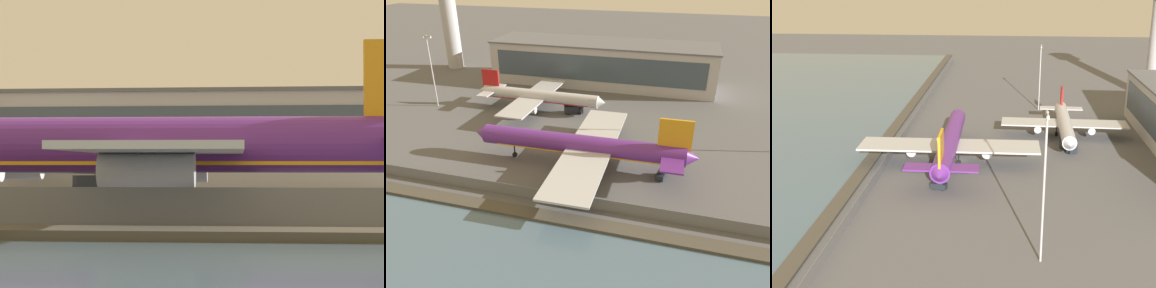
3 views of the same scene
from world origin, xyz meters
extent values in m
plane|color=#565659|center=(0.00, 0.00, 0.00)|extent=(500.00, 500.00, 0.00)
cube|color=#474238|center=(0.00, -20.50, 0.25)|extent=(320.00, 3.00, 0.50)
cube|color=slate|center=(0.00, -16.00, 1.16)|extent=(280.00, 0.08, 2.33)
cylinder|color=slate|center=(-98.00, -16.00, 1.16)|extent=(0.10, 0.10, 2.33)
cylinder|color=slate|center=(0.00, -16.00, 1.16)|extent=(0.10, 0.10, 2.33)
cylinder|color=#602889|center=(0.55, -1.99, 4.98)|extent=(42.38, 4.70, 4.07)
cone|color=#602889|center=(-21.73, -2.32, 4.98)|extent=(2.70, 3.90, 3.86)
cone|color=#602889|center=(22.83, -1.66, 4.98)|extent=(2.70, 3.70, 3.66)
cube|color=#232D3D|center=(-18.92, -2.28, 5.49)|extent=(2.29, 3.49, 1.22)
cube|color=orange|center=(0.55, -1.99, 3.86)|extent=(36.02, 3.79, 0.73)
cube|color=#B7BABF|center=(2.81, -12.11, 4.47)|extent=(9.61, 20.45, 0.41)
cube|color=#B7BABF|center=(2.51, 8.20, 4.47)|extent=(9.61, 20.45, 0.41)
cylinder|color=#B7BABF|center=(1.52, -10.51, 3.15)|extent=(5.96, 2.33, 2.24)
cylinder|color=#B7BABF|center=(1.27, 6.56, 3.15)|extent=(5.96, 2.33, 2.24)
cube|color=orange|center=(19.17, -1.71, 9.05)|extent=(6.36, 0.58, 6.92)
cube|color=#602889|center=(19.23, -5.43, 5.29)|extent=(4.34, 7.51, 0.33)
cube|color=#602889|center=(19.11, 2.02, 5.29)|extent=(4.34, 7.51, 0.33)
cylinder|color=black|center=(-14.27, -2.21, 1.76)|extent=(0.28, 0.28, 2.38)
cylinder|color=black|center=(-14.27, -2.21, 0.57)|extent=(1.15, 0.46, 1.14)
cylinder|color=black|center=(3.54, -4.08, 1.76)|extent=(0.33, 0.33, 2.38)
cylinder|color=black|center=(3.54, -4.08, 0.57)|extent=(1.32, 0.93, 1.31)
cylinder|color=black|center=(3.48, 0.19, 1.76)|extent=(0.33, 0.33, 2.38)
cylinder|color=black|center=(3.48, 0.19, 0.57)|extent=(1.32, 0.93, 1.31)
cylinder|color=silver|center=(-19.21, 25.82, 4.22)|extent=(34.34, 4.21, 3.44)
cone|color=silver|center=(-1.13, 25.41, 4.22)|extent=(2.31, 3.32, 3.27)
cone|color=silver|center=(-37.28, 26.22, 4.22)|extent=(2.31, 3.15, 3.10)
cube|color=#232D3D|center=(-3.45, 25.47, 4.65)|extent=(1.96, 2.97, 1.03)
cube|color=#B21919|center=(-19.21, 25.82, 3.27)|extent=(29.18, 3.41, 0.62)
cube|color=#B7BABF|center=(-20.73, 34.08, 3.79)|extent=(7.90, 16.61, 0.34)
cube|color=#B7BABF|center=(-21.10, 17.64, 3.79)|extent=(7.90, 16.61, 0.34)
cylinder|color=#B7BABF|center=(-19.74, 32.74, 2.67)|extent=(4.84, 2.00, 1.89)
cylinder|color=#B7BABF|center=(-20.04, 18.93, 2.67)|extent=(4.84, 2.00, 1.89)
cube|color=#B21919|center=(-34.28, 26.16, 7.66)|extent=(5.15, 0.53, 5.86)
cube|color=silver|center=(-34.21, 29.17, 4.48)|extent=(3.56, 6.11, 0.28)
cube|color=silver|center=(-34.35, 23.14, 4.48)|extent=(3.56, 6.11, 0.28)
cylinder|color=black|center=(-7.21, 25.55, 1.49)|extent=(0.24, 0.24, 2.02)
cylinder|color=black|center=(-7.21, 25.55, 0.48)|extent=(0.97, 0.40, 0.96)
cylinder|color=black|center=(-21.56, 27.68, 1.49)|extent=(0.28, 0.28, 2.02)
cylinder|color=black|center=(-21.56, 27.68, 0.48)|extent=(1.13, 0.80, 1.11)
cylinder|color=black|center=(-21.64, 24.07, 1.49)|extent=(0.28, 0.28, 2.02)
cylinder|color=black|center=(-21.64, 24.07, 0.48)|extent=(1.13, 0.80, 1.11)
cube|color=#1E2328|center=(17.40, -2.47, 0.75)|extent=(2.22, 3.46, 1.11)
cube|color=#283847|center=(17.48, -2.08, 1.55)|extent=(1.48, 1.36, 0.50)
cylinder|color=black|center=(16.93, -1.36, 0.35)|extent=(0.36, 0.73, 0.70)
cylinder|color=black|center=(18.26, -1.64, 0.35)|extent=(0.36, 0.73, 0.70)
cylinder|color=black|center=(16.53, -3.30, 0.35)|extent=(0.36, 0.73, 0.70)
cylinder|color=black|center=(17.86, -3.58, 0.35)|extent=(0.36, 0.73, 0.70)
cube|color=#1E2328|center=(-9.17, 26.00, 1.27)|extent=(5.60, 4.10, 2.07)
cube|color=#283847|center=(-10.82, 25.23, 1.66)|extent=(1.88, 2.29, 0.83)
cube|color=orange|center=(-9.17, 26.00, 2.40)|extent=(0.90, 1.16, 0.16)
cylinder|color=black|center=(-10.24, 24.48, 0.42)|extent=(0.85, 0.55, 0.84)
cylinder|color=black|center=(-11.02, 26.16, 0.42)|extent=(0.85, 0.55, 0.84)
cylinder|color=black|center=(-7.31, 25.84, 0.42)|extent=(0.85, 0.55, 0.84)
cylinder|color=black|center=(-8.10, 27.52, 0.42)|extent=(0.85, 0.55, 0.84)
cylinder|color=#A8A8AD|center=(44.07, 16.65, 11.79)|extent=(0.36, 0.36, 23.57)
cube|color=#A8A8AD|center=(44.07, 16.65, 23.32)|extent=(3.20, 0.24, 0.24)
cube|color=silver|center=(42.87, 16.65, 23.02)|extent=(0.60, 0.40, 0.44)
cube|color=silver|center=(45.27, 16.65, 23.02)|extent=(0.60, 0.40, 0.44)
cylinder|color=#A8A8AD|center=(-49.42, 20.59, 10.25)|extent=(0.36, 0.36, 20.51)
cube|color=#A8A8AD|center=(-49.42, 20.59, 20.26)|extent=(3.20, 0.24, 0.24)
cube|color=silver|center=(-50.62, 20.59, 19.96)|extent=(0.60, 0.40, 0.44)
cube|color=silver|center=(-48.22, 20.59, 19.96)|extent=(0.60, 0.40, 0.44)
camera|label=1|loc=(7.95, -56.09, 3.59)|focal=70.00mm
camera|label=2|loc=(18.93, -68.07, 39.46)|focal=35.00mm
camera|label=3|loc=(116.71, 11.29, 42.23)|focal=50.00mm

